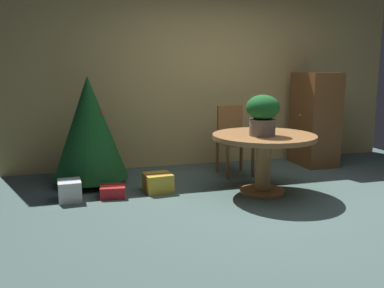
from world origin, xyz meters
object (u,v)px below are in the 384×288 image
holiday_tree (89,128)px  gift_box_cream (70,191)px  flower_vase (263,113)px  wooden_chair_far (233,136)px  wooden_cabinet (315,119)px  round_dining_table (264,147)px  gift_box_red (113,191)px  gift_box_gold (158,183)px

holiday_tree → gift_box_cream: (-0.27, -0.64, -0.60)m
flower_vase → wooden_chair_far: bearing=86.7°
wooden_cabinet → wooden_chair_far: bearing=-172.5°
round_dining_table → wooden_cabinet: wooden_cabinet is taller
round_dining_table → gift_box_red: 1.81m
flower_vase → holiday_tree: holiday_tree is taller
holiday_tree → flower_vase: bearing=-29.4°
flower_vase → wooden_chair_far: 1.12m
round_dining_table → wooden_chair_far: size_ratio=1.27×
wooden_cabinet → gift_box_cream: bearing=-167.2°
wooden_cabinet → gift_box_gold: bearing=-163.9°
holiday_tree → wooden_cabinet: size_ratio=0.98×
gift_box_gold → wooden_cabinet: wooden_cabinet is taller
holiday_tree → gift_box_cream: bearing=-112.7°
round_dining_table → gift_box_red: round_dining_table is taller
holiday_tree → round_dining_table: bearing=-26.9°
flower_vase → gift_box_cream: (-2.12, 0.41, -0.84)m
wooden_chair_far → holiday_tree: (-1.91, 0.01, 0.20)m
gift_box_red → flower_vase: bearing=-14.1°
gift_box_red → wooden_cabinet: size_ratio=0.22×
gift_box_cream → wooden_cabinet: size_ratio=0.21×
round_dining_table → gift_box_gold: 1.31m
wooden_chair_far → gift_box_gold: bearing=-154.5°
gift_box_cream → gift_box_red: size_ratio=0.97×
round_dining_table → flower_vase: size_ratio=2.59×
round_dining_table → wooden_cabinet: size_ratio=0.86×
wooden_chair_far → gift_box_cream: bearing=-164.0°
round_dining_table → wooden_cabinet: (1.39, 1.14, 0.15)m
flower_vase → wooden_cabinet: wooden_cabinet is taller
flower_vase → gift_box_red: 1.92m
flower_vase → wooden_cabinet: bearing=40.0°
gift_box_gold → gift_box_cream: size_ratio=1.15×
gift_box_gold → gift_box_red: (-0.54, -0.06, -0.04)m
round_dining_table → gift_box_red: bearing=168.8°
flower_vase → holiday_tree: size_ratio=0.34×
holiday_tree → gift_box_red: 0.93m
wooden_chair_far → wooden_cabinet: bearing=7.5°
gift_box_red → wooden_cabinet: wooden_cabinet is taller
round_dining_table → gift_box_cream: bearing=171.3°
wooden_chair_far → wooden_cabinet: wooden_cabinet is taller
gift_box_cream → gift_box_red: gift_box_cream is taller
wooden_chair_far → gift_box_red: 1.87m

